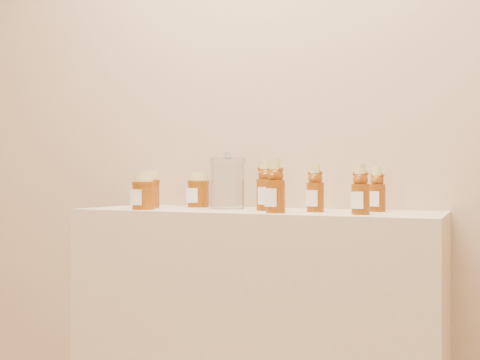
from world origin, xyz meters
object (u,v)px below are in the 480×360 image
at_px(bear_bottle_back_left, 266,181).
at_px(honey_jar_left, 148,189).
at_px(display_table, 254,346).
at_px(glass_canister, 228,181).
at_px(bear_bottle_front_left, 276,182).

height_order(bear_bottle_back_left, honey_jar_left, bear_bottle_back_left).
bearing_deg(display_table, glass_canister, 158.87).
bearing_deg(glass_canister, honey_jar_left, -167.85).
distance_m(display_table, bear_bottle_front_left, 0.57).
xyz_separation_m(display_table, bear_bottle_front_left, (0.12, -0.12, 0.54)).
relative_size(bear_bottle_back_left, glass_canister, 1.00).
relative_size(display_table, bear_bottle_back_left, 6.28).
bearing_deg(bear_bottle_front_left, honey_jar_left, 178.33).
relative_size(display_table, glass_canister, 6.25).
xyz_separation_m(bear_bottle_back_left, glass_canister, (-0.17, 0.05, 0.00)).
relative_size(honey_jar_left, glass_canister, 0.70).
bearing_deg(bear_bottle_back_left, display_table, 154.63).
bearing_deg(honey_jar_left, glass_canister, -0.37).
relative_size(bear_bottle_front_left, honey_jar_left, 1.36).
bearing_deg(glass_canister, display_table, -21.13).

